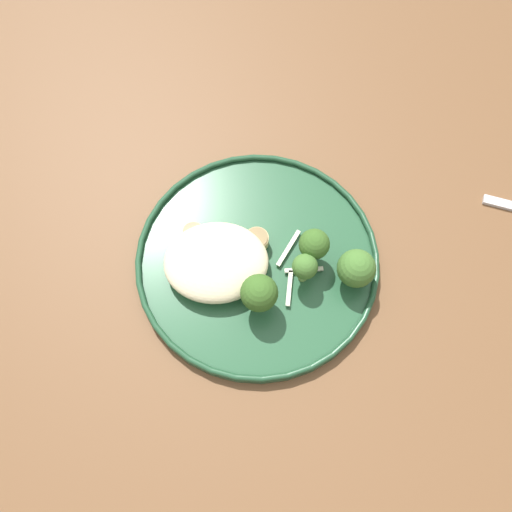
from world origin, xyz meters
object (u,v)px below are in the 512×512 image
Objects in this scene: seared_scallop_rear_pale at (235,275)px; seared_scallop_tilted_round at (253,240)px; broccoli_floret_small_sprig at (305,267)px; seared_scallop_right_edge at (227,236)px; broccoli_floret_near_rim at (261,293)px; broccoli_floret_front_edge at (356,269)px; broccoli_floret_split_head at (314,245)px; seared_scallop_tiny_bay at (220,261)px; seared_scallop_left_edge at (178,260)px; seared_scallop_large_seared at (194,233)px; dinner_plate at (256,260)px.

seared_scallop_rear_pale is 0.05m from seared_scallop_tilted_round.
seared_scallop_rear_pale is at bearing 178.72° from broccoli_floret_small_sprig.
broccoli_floret_near_rim is at bearing -65.60° from seared_scallop_right_edge.
seared_scallop_rear_pale is 0.44× the size of broccoli_floret_near_rim.
broccoli_floret_front_edge is (0.11, 0.03, -0.01)m from broccoli_floret_near_rim.
seared_scallop_tilted_round reaches higher than seared_scallop_rear_pale.
broccoli_floret_split_head is at bearing 64.88° from broccoli_floret_small_sprig.
broccoli_floret_near_rim reaches higher than seared_scallop_tiny_bay.
seared_scallop_left_edge reaches higher than seared_scallop_rear_pale.
seared_scallop_large_seared is at bearing 169.98° from seared_scallop_tilted_round.
seared_scallop_tiny_bay is 0.64× the size of broccoli_floret_small_sprig.
seared_scallop_left_edge is 0.15m from broccoli_floret_small_sprig.
seared_scallop_right_edge is 0.47× the size of broccoli_floret_small_sprig.
seared_scallop_tilted_round is at bearing 157.48° from broccoli_floret_front_edge.
seared_scallop_large_seared is 0.50× the size of broccoli_floret_front_edge.
broccoli_floret_small_sprig is at bearing -25.30° from dinner_plate.
seared_scallop_rear_pale is (0.02, -0.02, 0.00)m from seared_scallop_tiny_bay.
broccoli_floret_small_sprig is at bearing -1.28° from seared_scallop_rear_pale.
seared_scallop_right_edge is at bearing 27.17° from seared_scallop_left_edge.
broccoli_floret_near_rim reaches higher than seared_scallop_large_seared.
seared_scallop_large_seared is 0.54× the size of broccoli_floret_small_sprig.
seared_scallop_left_edge is (-0.09, -0.00, 0.01)m from dinner_plate.
seared_scallop_tiny_bay is 1.19× the size of seared_scallop_left_edge.
broccoli_floret_split_head is (0.16, 0.00, 0.02)m from seared_scallop_left_edge.
seared_scallop_tiny_bay is 1.20× the size of seared_scallop_large_seared.
broccoli_floret_front_edge reaches higher than seared_scallop_right_edge.
seared_scallop_rear_pale and seared_scallop_right_edge have the same top height.
seared_scallop_right_edge is (0.06, 0.03, -0.00)m from seared_scallop_left_edge.
seared_scallop_rear_pale is at bearing -46.60° from seared_scallop_tiny_bay.
broccoli_floret_small_sprig reaches higher than seared_scallop_tiny_bay.
seared_scallop_tiny_bay is 0.03m from seared_scallop_right_edge.
dinner_plate is 5.42× the size of broccoli_floret_front_edge.
seared_scallop_rear_pale is 0.07m from seared_scallop_large_seared.
broccoli_floret_split_head is 0.03m from broccoli_floret_small_sprig.
seared_scallop_rear_pale is 0.46× the size of broccoli_floret_split_head.
seared_scallop_right_edge is at bearing 159.40° from broccoli_floret_front_edge.
broccoli_floret_small_sprig is (0.05, -0.03, 0.03)m from dinner_plate.
dinner_plate is 10.67× the size of seared_scallop_left_edge.
dinner_plate is at bearing -179.84° from broccoli_floret_split_head.
seared_scallop_left_edge is 0.46× the size of broccoli_floret_near_rim.
broccoli_floret_split_head is (0.10, -0.03, 0.03)m from seared_scallop_right_edge.
seared_scallop_rear_pale is at bearing -136.90° from dinner_plate.
seared_scallop_rear_pale is 0.97× the size of seared_scallop_large_seared.
seared_scallop_right_edge is 0.04m from seared_scallop_large_seared.
seared_scallop_left_edge is 0.06m from seared_scallop_right_edge.
seared_scallop_large_seared is 0.15m from broccoli_floret_split_head.
seared_scallop_rear_pale is (-0.03, -0.02, 0.01)m from dinner_plate.
dinner_plate is at bearing 165.98° from broccoli_floret_front_edge.
seared_scallop_rear_pale is (0.07, -0.02, -0.00)m from seared_scallop_left_edge.
broccoli_floret_small_sprig is (-0.01, -0.03, -0.00)m from broccoli_floret_split_head.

